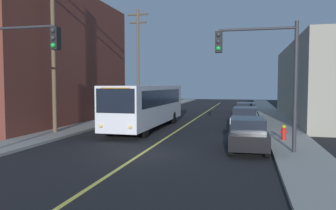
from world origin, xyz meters
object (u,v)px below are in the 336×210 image
object	(u,v)px
utility_pole_near	(53,39)
traffic_signal_right_corner	(261,62)
parked_car_black	(247,134)
parked_car_silver	(245,118)
city_bus	(147,104)
utility_pole_mid	(138,56)
parked_car_green	(246,111)
fire_hydrant	(284,132)
traffic_signal_left_corner	(18,62)

from	to	relation	value
utility_pole_near	traffic_signal_right_corner	distance (m)	13.50
parked_car_black	parked_car_silver	world-z (taller)	same
city_bus	utility_pole_mid	bearing A→B (deg)	111.71
parked_car_black	parked_car_green	distance (m)	14.33
traffic_signal_right_corner	fire_hydrant	distance (m)	5.33
city_bus	traffic_signal_right_corner	size ratio (longest dim) A/B	2.03
parked_car_green	utility_pole_mid	size ratio (longest dim) A/B	0.38
utility_pole_mid	fire_hydrant	world-z (taller)	utility_pole_mid
parked_car_black	parked_car_green	size ratio (longest dim) A/B	1.01
parked_car_silver	parked_car_green	distance (m)	6.37
parked_car_black	traffic_signal_right_corner	distance (m)	3.57
city_bus	parked_car_green	xyz separation A→B (m)	(7.11, 7.61, -0.98)
traffic_signal_left_corner	traffic_signal_right_corner	size ratio (longest dim) A/B	1.00
utility_pole_near	parked_car_silver	bearing A→B (deg)	23.61
city_bus	traffic_signal_right_corner	world-z (taller)	traffic_signal_right_corner
utility_pole_near	traffic_signal_right_corner	xyz separation A→B (m)	(12.95, -3.28, -1.91)
parked_car_black	traffic_signal_left_corner	size ratio (longest dim) A/B	0.74
city_bus	parked_car_green	size ratio (longest dim) A/B	2.75
traffic_signal_left_corner	traffic_signal_right_corner	xyz separation A→B (m)	(10.82, 2.91, 0.00)
parked_car_silver	utility_pole_near	size ratio (longest dim) A/B	0.40
utility_pole_mid	traffic_signal_left_corner	size ratio (longest dim) A/B	1.94
parked_car_black	traffic_signal_left_corner	distance (m)	11.40
city_bus	traffic_signal_right_corner	bearing A→B (deg)	-43.31
city_bus	fire_hydrant	world-z (taller)	city_bus
traffic_signal_left_corner	parked_car_silver	bearing A→B (deg)	48.85
utility_pole_mid	traffic_signal_right_corner	world-z (taller)	utility_pole_mid
city_bus	traffic_signal_left_corner	size ratio (longest dim) A/B	2.03
city_bus	parked_car_black	xyz separation A→B (m)	(7.26, -6.72, -0.98)
parked_car_green	utility_pole_mid	xyz separation A→B (m)	(-12.05, 4.82, 5.66)
parked_car_green	traffic_signal_right_corner	size ratio (longest dim) A/B	0.74
parked_car_silver	parked_car_green	bearing A→B (deg)	89.73
parked_car_black	traffic_signal_right_corner	size ratio (longest dim) A/B	0.74
parked_car_black	parked_car_green	xyz separation A→B (m)	(-0.16, 14.33, 0.00)
parked_car_black	utility_pole_near	world-z (taller)	utility_pole_near
parked_car_silver	parked_car_green	size ratio (longest dim) A/B	1.01
parked_car_green	fire_hydrant	distance (m)	11.65
traffic_signal_right_corner	parked_car_black	bearing A→B (deg)	130.47
utility_pole_near	fire_hydrant	bearing A→B (deg)	1.04
parked_car_silver	utility_pole_near	xyz separation A→B (m)	(-12.20, -5.33, 5.37)
parked_car_silver	parked_car_green	xyz separation A→B (m)	(0.03, 6.37, 0.00)
traffic_signal_left_corner	city_bus	bearing A→B (deg)	73.78
fire_hydrant	traffic_signal_right_corner	bearing A→B (deg)	-112.12
city_bus	utility_pole_near	bearing A→B (deg)	-141.33
city_bus	parked_car_green	world-z (taller)	city_bus
parked_car_silver	city_bus	bearing A→B (deg)	-170.12
parked_car_black	utility_pole_mid	world-z (taller)	utility_pole_mid
parked_car_green	utility_pole_near	xyz separation A→B (m)	(-12.23, -11.71, 5.37)
parked_car_black	city_bus	bearing A→B (deg)	137.24
parked_car_green	utility_pole_near	bearing A→B (deg)	-136.25
city_bus	fire_hydrant	bearing A→B (deg)	-22.51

